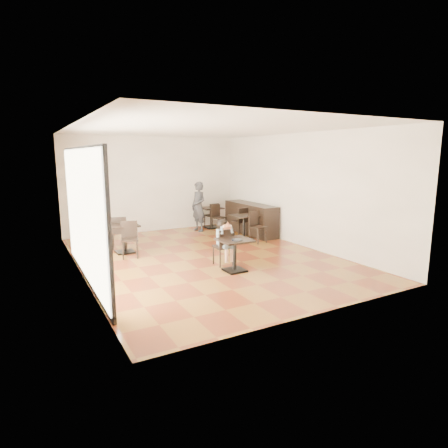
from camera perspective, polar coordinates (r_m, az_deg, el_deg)
floor at (r=9.62m, az=-2.76°, el=-5.11°), size 6.00×8.00×0.01m
ceiling at (r=9.29m, az=-2.94°, el=14.28°), size 6.00×8.00×0.01m
wall_back at (r=13.01m, az=-10.68°, el=5.97°), size 6.00×0.01×3.20m
wall_front at (r=6.02m, az=14.18°, el=0.79°), size 6.00×0.01×3.20m
wall_left at (r=8.45m, az=-21.47°, el=3.08°), size 0.01×8.00×3.20m
wall_right at (r=10.97m, az=11.42°, el=5.13°), size 0.01×8.00×3.20m
storefront_window at (r=7.99m, az=-20.67°, el=1.30°), size 0.04×4.50×2.60m
child_table at (r=8.41m, az=1.65°, el=-4.78°), size 0.70×0.70×0.73m
child_chair at (r=8.86m, az=-0.16°, el=-3.50°), size 0.40×0.40×0.88m
child at (r=8.83m, az=-0.16°, el=-2.78°), size 0.40×0.56×1.11m
plate at (r=8.24m, az=2.02°, el=-2.43°), size 0.25×0.25×0.01m
pizza_slice at (r=8.58m, az=0.45°, el=-0.39°), size 0.26×0.20×0.06m
adult_patron at (r=12.81m, az=-3.91°, el=2.67°), size 0.52×0.69×1.69m
cafe_table_mid at (r=11.54m, az=3.05°, el=-0.52°), size 0.86×0.86×0.77m
cafe_table_left at (r=10.34m, az=-14.95°, el=-2.17°), size 0.88×0.88×0.76m
cafe_table_back at (r=13.43m, az=-1.91°, el=0.99°), size 0.83×0.83×0.74m
chair_mid_a at (r=12.06m, az=2.30°, el=0.35°), size 0.49×0.49×0.92m
chair_mid_b at (r=11.15m, az=5.23°, el=-0.52°), size 0.49×0.49×0.92m
chair_left_a at (r=10.84m, az=-15.68°, el=-1.20°), size 0.50×0.50×0.92m
chair_left_b at (r=9.80m, az=-14.18°, el=-2.35°), size 0.50×0.50×0.92m
chair_back_a at (r=13.43m, az=-1.95°, el=1.31°), size 0.47×0.47×0.89m
chair_back_b at (r=12.94m, az=-0.81°, el=0.96°), size 0.47×0.47×0.89m
service_counter at (r=12.49m, az=4.08°, el=0.85°), size 0.60×2.40×1.00m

